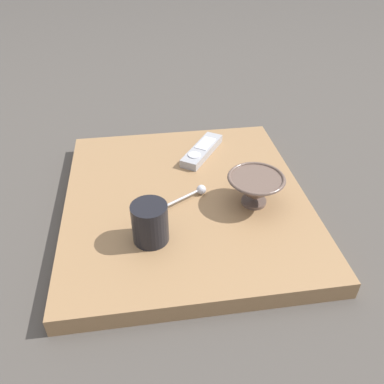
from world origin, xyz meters
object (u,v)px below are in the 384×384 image
coffee_mug (150,223)px  teaspoon (198,191)px  tv_remote_near (202,150)px  cereal_bowl (255,188)px

coffee_mug → teaspoon: bearing=48.8°
coffee_mug → teaspoon: (0.12, 0.14, -0.03)m
teaspoon → tv_remote_near: size_ratio=0.60×
cereal_bowl → teaspoon: size_ratio=1.27×
cereal_bowl → tv_remote_near: size_ratio=0.76×
coffee_mug → teaspoon: 0.19m
tv_remote_near → cereal_bowl: bearing=-70.3°
cereal_bowl → tv_remote_near: (-0.09, 0.24, -0.03)m
teaspoon → tv_remote_near: (0.04, 0.19, -0.00)m
cereal_bowl → coffee_mug: coffee_mug is taller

